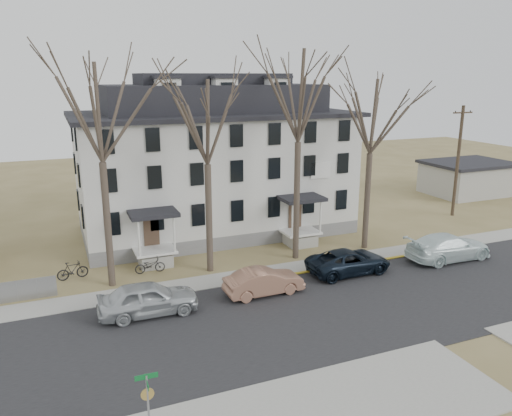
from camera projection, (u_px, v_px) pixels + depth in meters
name	position (u px, v px, depth m)	size (l,w,h in m)	color
ground	(367.00, 325.00, 24.52)	(120.00, 120.00, 0.00)	olive
main_road	(345.00, 308.00, 26.31)	(120.00, 10.00, 0.04)	#27272A
far_sidewalk	(294.00, 269.00, 31.67)	(120.00, 2.00, 0.08)	#A09F97
yellow_curb	(368.00, 263.00, 32.70)	(14.00, 0.25, 0.06)	gold
boarding_house	(214.00, 163.00, 38.45)	(20.80, 12.36, 12.05)	slate
distant_building	(468.00, 178.00, 51.51)	(8.50, 6.50, 3.35)	#A09F97
tree_far_left	(98.00, 106.00, 26.58)	(8.40, 8.40, 13.72)	#473B31
tree_mid_left	(206.00, 116.00, 28.98)	(7.80, 7.80, 12.74)	#473B31
tree_center	(299.00, 89.00, 30.80)	(9.00, 9.00, 14.70)	#473B31
tree_mid_right	(372.00, 111.00, 33.20)	(7.80, 7.80, 12.74)	#473B31
utility_pole_far	(458.00, 160.00, 42.56)	(2.00, 0.28, 9.50)	#3D3023
car_silver	(148.00, 299.00, 25.41)	(2.04, 5.06, 1.73)	silver
car_tan	(264.00, 282.00, 27.80)	(1.56, 4.48, 1.47)	#9C6B54
car_navy	(349.00, 262.00, 30.81)	(2.45, 5.32, 1.48)	black
car_white	(448.00, 247.00, 33.05)	(2.43, 5.98, 1.73)	white
bicycle_left	(150.00, 266.00, 30.86)	(0.64, 1.84, 0.97)	black
bicycle_right	(73.00, 271.00, 29.89)	(0.52, 1.83, 1.10)	black
street_sign	(148.00, 398.00, 16.20)	(0.75, 0.75, 2.63)	gray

